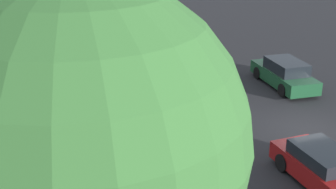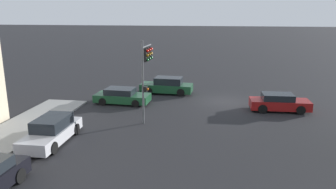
% 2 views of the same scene
% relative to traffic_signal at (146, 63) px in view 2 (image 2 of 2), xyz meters
% --- Properties ---
extents(ground_plane, '(300.00, 300.00, 0.00)m').
position_rel_traffic_signal_xyz_m(ground_plane, '(-5.45, -5.78, -4.07)').
color(ground_plane, black).
extents(traffic_signal, '(0.54, 2.46, 5.66)m').
position_rel_traffic_signal_xyz_m(traffic_signal, '(0.00, 0.00, 0.00)').
color(traffic_signal, '#515456').
rests_on(traffic_signal, ground_plane).
extents(crossing_car_0, '(4.51, 2.00, 1.35)m').
position_rel_traffic_signal_xyz_m(crossing_car_0, '(-9.55, -3.75, -3.42)').
color(crossing_car_0, maroon).
rests_on(crossing_car_0, ground_plane).
extents(crossing_car_1, '(4.58, 2.15, 1.28)m').
position_rel_traffic_signal_xyz_m(crossing_car_1, '(3.01, -3.88, -3.46)').
color(crossing_car_1, '#194728').
rests_on(crossing_car_1, ground_plane).
extents(crossing_car_2, '(4.85, 2.08, 1.53)m').
position_rel_traffic_signal_xyz_m(crossing_car_2, '(-0.16, -7.84, -3.35)').
color(crossing_car_2, '#194728').
rests_on(crossing_car_2, ground_plane).
extents(parked_car_0, '(1.94, 4.80, 1.50)m').
position_rel_traffic_signal_xyz_m(parked_car_0, '(4.58, 4.89, -3.37)').
color(parked_car_0, '#B7B7BC').
rests_on(parked_car_0, ground_plane).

